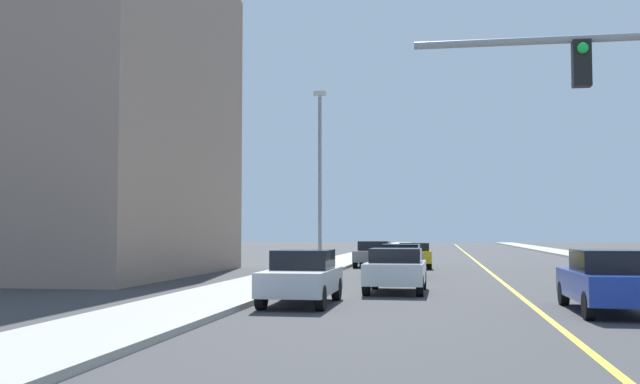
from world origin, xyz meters
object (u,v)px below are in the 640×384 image
Objects in this scene: car_white at (396,269)px; car_blue at (608,281)px; car_black at (401,260)px; car_silver at (302,277)px; car_yellow at (414,255)px; car_gray at (374,254)px; street_lamp at (320,172)px.

car_white is 7.43m from car_blue.
car_silver is (-2.03, -12.14, 0.01)m from car_black.
car_white is at bearing -92.93° from car_yellow.
car_yellow is 0.89× the size of car_blue.
car_white is at bearing -117.57° from car_silver.
car_blue reaches higher than car_gray.
car_white is 0.90× the size of car_black.
car_blue is (5.41, -5.08, 0.03)m from car_white.
car_silver is (1.72, -13.34, -3.97)m from street_lamp.
car_blue is at bearing 109.48° from car_gray.
car_yellow is (4.01, 6.99, -3.99)m from street_lamp.
street_lamp reaches higher than car_white.
car_gray is 9.66m from car_black.
car_yellow is (2.28, -1.25, -0.01)m from car_gray.
car_gray is at bearing 148.37° from car_yellow.
car_yellow is at bearing 90.42° from car_white.
car_black is at bearing -17.74° from street_lamp.
car_black is at bearing -99.50° from car_silver.
car_black is at bearing 113.77° from car_blue.
car_yellow is 1.00× the size of car_silver.
car_blue is (5.65, -12.88, 0.04)m from car_black.
car_gray reaches higher than car_white.
car_silver is at bearing -117.05° from car_white.
car_yellow is at bearing -96.43° from car_silver.
street_lamp is 1.94× the size of car_black.
street_lamp is 5.60m from car_black.
car_black reaches higher than car_yellow.
street_lamp is at bearing -122.67° from car_yellow.
car_silver is (-2.27, -4.34, 0.00)m from car_white.
street_lamp is at bearing 123.80° from car_blue.
street_lamp reaches higher than car_yellow.
car_gray is 0.95× the size of car_blue.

